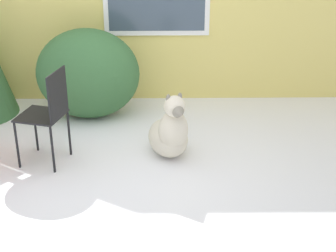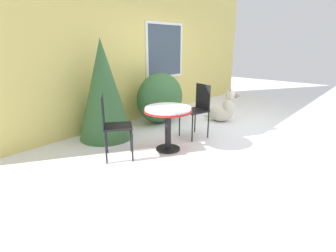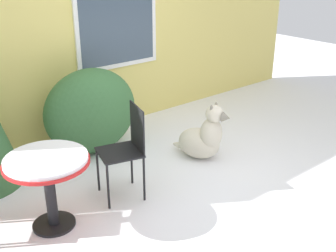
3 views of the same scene
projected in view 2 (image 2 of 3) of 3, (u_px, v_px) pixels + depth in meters
name	position (u px, v px, depth m)	size (l,w,h in m)	color
ground_plane	(234.00, 132.00, 5.20)	(16.00, 16.00, 0.00)	white
house_wall	(153.00, 52.00, 6.11)	(8.00, 0.10, 2.99)	#E5D16B
shrub_left	(160.00, 98.00, 5.70)	(1.21, 0.77, 1.08)	#386638
evergreen_bush	(104.00, 90.00, 4.65)	(0.98, 0.98, 1.78)	#386638
patio_table	(168.00, 116.00, 4.18)	(0.77, 0.77, 0.72)	black
patio_chair_near_table	(112.00, 123.00, 3.88)	(0.58, 0.58, 0.97)	black
patio_chair_far_side	(197.00, 108.00, 4.82)	(0.51, 0.51, 0.97)	black
dog	(224.00, 110.00, 5.83)	(0.54, 0.76, 0.74)	beige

